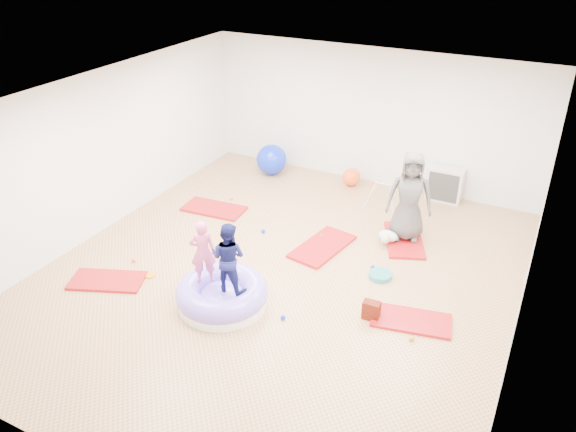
% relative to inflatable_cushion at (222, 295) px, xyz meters
% --- Properties ---
extents(room, '(7.01, 8.01, 2.81)m').
position_rel_inflatable_cushion_xyz_m(room, '(0.38, 1.06, 1.24)').
color(room, tan).
rests_on(room, ground).
extents(gym_mat_front_left, '(1.25, 0.94, 0.05)m').
position_rel_inflatable_cushion_xyz_m(gym_mat_front_left, '(-1.90, -0.35, -0.14)').
color(gym_mat_front_left, '#A60F1A').
rests_on(gym_mat_front_left, ground).
extents(gym_mat_mid_left, '(1.23, 0.69, 0.05)m').
position_rel_inflatable_cushion_xyz_m(gym_mat_mid_left, '(-1.77, 2.42, -0.14)').
color(gym_mat_mid_left, '#A60F1A').
rests_on(gym_mat_mid_left, ground).
extents(gym_mat_center_back, '(0.83, 1.34, 0.05)m').
position_rel_inflatable_cushion_xyz_m(gym_mat_center_back, '(0.67, 2.09, -0.14)').
color(gym_mat_center_back, '#A60F1A').
rests_on(gym_mat_center_back, ground).
extents(gym_mat_right, '(1.18, 0.75, 0.05)m').
position_rel_inflatable_cushion_xyz_m(gym_mat_right, '(2.57, 0.85, -0.14)').
color(gym_mat_right, '#A60F1A').
rests_on(gym_mat_right, ground).
extents(gym_mat_rear_right, '(1.02, 1.36, 0.05)m').
position_rel_inflatable_cushion_xyz_m(gym_mat_rear_right, '(1.85, 2.95, -0.14)').
color(gym_mat_rear_right, '#A60F1A').
rests_on(gym_mat_rear_right, ground).
extents(inflatable_cushion, '(1.34, 1.34, 0.42)m').
position_rel_inflatable_cushion_xyz_m(inflatable_cushion, '(0.00, 0.00, 0.00)').
color(inflatable_cushion, white).
rests_on(inflatable_cushion, ground).
extents(child_pink, '(0.43, 0.40, 0.99)m').
position_rel_inflatable_cushion_xyz_m(child_pink, '(-0.27, -0.02, 0.72)').
color(child_pink, '#E55892').
rests_on(child_pink, inflatable_cushion).
extents(child_navy, '(0.53, 0.42, 1.06)m').
position_rel_inflatable_cushion_xyz_m(child_navy, '(0.16, -0.02, 0.75)').
color(child_navy, '#121651').
rests_on(child_navy, inflatable_cushion).
extents(adult_caregiver, '(0.88, 0.70, 1.58)m').
position_rel_inflatable_cushion_xyz_m(adult_caregiver, '(1.84, 3.01, 0.68)').
color(adult_caregiver, '#464646').
rests_on(adult_caregiver, gym_mat_rear_right).
extents(infant, '(0.34, 0.35, 0.20)m').
position_rel_inflatable_cushion_xyz_m(infant, '(1.61, 2.70, -0.01)').
color(infant, silver).
rests_on(infant, gym_mat_rear_right).
extents(ball_pit_balls, '(4.67, 2.93, 0.07)m').
position_rel_inflatable_cushion_xyz_m(ball_pit_balls, '(0.01, 1.42, -0.13)').
color(ball_pit_balls, '#28883A').
rests_on(ball_pit_balls, ground).
extents(exercise_ball_blue, '(0.66, 0.66, 0.66)m').
position_rel_inflatable_cushion_xyz_m(exercise_ball_blue, '(-1.59, 4.43, 0.17)').
color(exercise_ball_blue, '#0E2BDA').
rests_on(exercise_ball_blue, ground).
extents(exercise_ball_orange, '(0.37, 0.37, 0.37)m').
position_rel_inflatable_cushion_xyz_m(exercise_ball_orange, '(0.18, 4.66, 0.02)').
color(exercise_ball_orange, '#FF531B').
rests_on(exercise_ball_orange, ground).
extents(infant_play_gym, '(0.61, 0.58, 0.47)m').
position_rel_inflatable_cushion_xyz_m(infant_play_gym, '(1.08, 4.09, 0.15)').
color(infant_play_gym, beige).
rests_on(infant_play_gym, ground).
extents(cube_shelf, '(0.68, 0.33, 0.68)m').
position_rel_inflatable_cushion_xyz_m(cube_shelf, '(2.06, 4.86, 0.17)').
color(cube_shelf, beige).
rests_on(cube_shelf, ground).
extents(balance_disc, '(0.36, 0.36, 0.08)m').
position_rel_inflatable_cushion_xyz_m(balance_disc, '(1.84, 1.70, -0.12)').
color(balance_disc, teal).
rests_on(balance_disc, ground).
extents(backpack, '(0.25, 0.16, 0.28)m').
position_rel_inflatable_cushion_xyz_m(backpack, '(2.04, 0.67, -0.02)').
color(backpack, maroon).
rests_on(backpack, ground).
extents(yellow_toy, '(0.18, 0.18, 0.03)m').
position_rel_inflatable_cushion_xyz_m(yellow_toy, '(-1.42, 0.09, -0.15)').
color(yellow_toy, orange).
rests_on(yellow_toy, ground).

